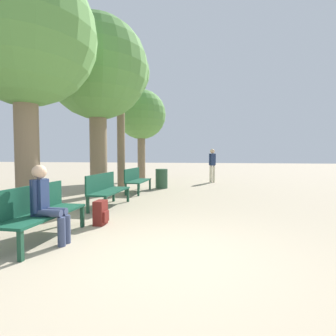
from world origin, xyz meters
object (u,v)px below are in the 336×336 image
Objects in this scene: bench_row_0 at (39,209)px; tree_row_1 at (97,70)px; tree_row_0 at (24,36)px; tree_row_3 at (141,115)px; tree_row_2 at (120,74)px; bench_row_2 at (136,179)px; bench_row_1 at (106,188)px; pedestrian_near at (212,163)px; backpack at (101,213)px; person_seated at (47,202)px; trash_bin at (162,179)px.

tree_row_1 is at bearing 102.59° from bench_row_0.
tree_row_0 is 1.09× the size of tree_row_3.
tree_row_2 reaches higher than bench_row_0.
bench_row_2 is at bearing -77.11° from tree_row_3.
tree_row_3 reaches higher than bench_row_1.
bench_row_2 is 5.30m from tree_row_3.
bench_row_2 is 3.87m from tree_row_1.
tree_row_2 is 3.58× the size of pedestrian_near.
bench_row_2 is (0.00, 5.40, 0.00)m from bench_row_0.
tree_row_1 reaches higher than backpack.
tree_row_2 is 4.86× the size of person_seated.
tree_row_0 is at bearing -90.00° from tree_row_1.
pedestrian_near reaches higher than bench_row_2.
bench_row_1 is 1.40× the size of person_seated.
pedestrian_near is (2.72, 6.65, 0.45)m from bench_row_1.
tree_row_0 is 5.62m from tree_row_2.
bench_row_1 is at bearing 59.27° from tree_row_0.
tree_row_1 is at bearing 105.05° from person_seated.
tree_row_1 is 0.99× the size of tree_row_2.
tree_row_2 is at bearing 105.83° from backpack.
person_seated is (1.22, -1.18, -3.07)m from tree_row_0.
pedestrian_near is 3.39m from trash_bin.
bench_row_2 is 1.47m from trash_bin.
bench_row_1 is 2.16× the size of trash_bin.
tree_row_3 reaches higher than trash_bin.
tree_row_3 reaches higher than person_seated.
tree_row_0 is (-0.99, -1.66, 3.22)m from bench_row_1.
bench_row_1 is 0.36× the size of tree_row_3.
pedestrian_near is (3.71, 4.93, -3.16)m from tree_row_1.
bench_row_2 is 3.60× the size of backpack.
bench_row_0 and bench_row_2 have the same top height.
person_seated is at bearing -85.20° from bench_row_1.
bench_row_2 is at bearing 44.93° from tree_row_1.
pedestrian_near reaches higher than person_seated.
pedestrian_near is at bearing 75.31° from person_seated.
bench_row_1 is 1.03× the size of pedestrian_near.
bench_row_0 reaches higher than trash_bin.
bench_row_0 is at bearing -77.41° from tree_row_1.
person_seated reaches higher than bench_row_0.
tree_row_2 is 7.26m from backpack.
tree_row_0 is at bearing -114.06° from pedestrian_near.
tree_row_1 is 5.84m from person_seated.
bench_row_2 is at bearing -124.59° from pedestrian_near.
tree_row_1 is at bearing -126.94° from pedestrian_near.
tree_row_2 is 7.50× the size of trash_bin.
tree_row_0 is (-0.99, 1.04, 3.22)m from bench_row_0.
pedestrian_near is (3.71, 2.76, -3.69)m from tree_row_2.
bench_row_2 is 5.54m from person_seated.
backpack is 0.29× the size of pedestrian_near.
tree_row_1 is (-0.00, 3.37, 0.39)m from tree_row_0.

